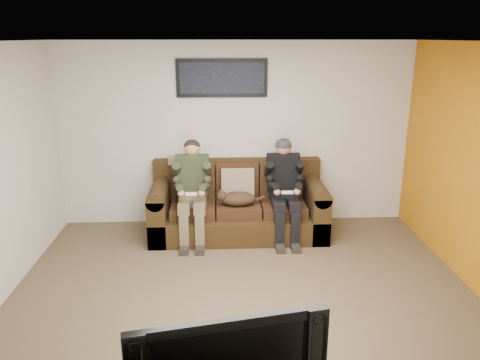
{
  "coord_description": "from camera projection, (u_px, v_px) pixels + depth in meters",
  "views": [
    {
      "loc": [
        -0.25,
        -4.3,
        2.65
      ],
      "look_at": [
        0.01,
        1.2,
        0.95
      ],
      "focal_mm": 35.0,
      "sensor_mm": 36.0,
      "label": 1
    }
  ],
  "objects": [
    {
      "name": "ceiling",
      "position": [
        245.0,
        42.0,
        4.13
      ],
      "size": [
        5.0,
        5.0,
        0.0
      ],
      "primitive_type": "plane",
      "rotation": [
        3.14,
        0.0,
        0.0
      ],
      "color": "silver",
      "rests_on": "ground"
    },
    {
      "name": "floor",
      "position": [
        244.0,
        300.0,
        4.89
      ],
      "size": [
        5.0,
        5.0,
        0.0
      ],
      "primitive_type": "plane",
      "color": "brown",
      "rests_on": "ground"
    },
    {
      "name": "person_left",
      "position": [
        192.0,
        185.0,
        6.2
      ],
      "size": [
        0.51,
        0.87,
        1.33
      ],
      "color": "brown",
      "rests_on": "sofa"
    },
    {
      "name": "television",
      "position": [
        226.0,
        358.0,
        2.78
      ],
      "size": [
        1.18,
        0.37,
        0.67
      ],
      "primitive_type": "imported",
      "rotation": [
        0.0,
        0.0,
        0.19
      ],
      "color": "black",
      "rests_on": "tv_stand"
    },
    {
      "name": "wall_front",
      "position": [
        270.0,
        314.0,
        2.36
      ],
      "size": [
        5.0,
        0.0,
        5.0
      ],
      "primitive_type": "plane",
      "rotation": [
        -1.57,
        0.0,
        0.0
      ],
      "color": "beige",
      "rests_on": "ground"
    },
    {
      "name": "throw_blanket",
      "position": [
        186.0,
        160.0,
        6.61
      ],
      "size": [
        0.49,
        0.24,
        0.09
      ],
      "primitive_type": "cube",
      "color": "tan",
      "rests_on": "sofa"
    },
    {
      "name": "wall_back",
      "position": [
        236.0,
        135.0,
        6.66
      ],
      "size": [
        5.0,
        0.0,
        5.0
      ],
      "primitive_type": "plane",
      "rotation": [
        1.57,
        0.0,
        0.0
      ],
      "color": "beige",
      "rests_on": "ground"
    },
    {
      "name": "sofa",
      "position": [
        238.0,
        206.0,
        6.54
      ],
      "size": [
        2.37,
        1.02,
        0.97
      ],
      "color": "#34220F",
      "rests_on": "ground"
    },
    {
      "name": "framed_poster",
      "position": [
        222.0,
        78.0,
        6.38
      ],
      "size": [
        1.25,
        0.05,
        0.52
      ],
      "color": "black",
      "rests_on": "wall_back"
    },
    {
      "name": "person_right",
      "position": [
        284.0,
        183.0,
        6.26
      ],
      "size": [
        0.51,
        0.86,
        1.34
      ],
      "color": "black",
      "rests_on": "sofa"
    },
    {
      "name": "throw_pillow",
      "position": [
        238.0,
        183.0,
        6.48
      ],
      "size": [
        0.45,
        0.22,
        0.45
      ],
      "primitive_type": "cube",
      "rotation": [
        -0.21,
        0.0,
        0.0
      ],
      "color": "#857257",
      "rests_on": "sofa"
    },
    {
      "name": "cat",
      "position": [
        237.0,
        198.0,
        6.23
      ],
      "size": [
        0.66,
        0.26,
        0.24
      ],
      "color": "#4A301D",
      "rests_on": "sofa"
    }
  ]
}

